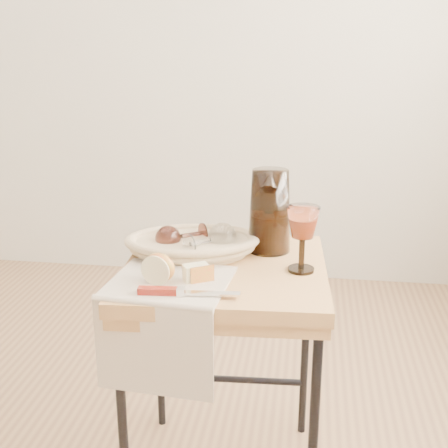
% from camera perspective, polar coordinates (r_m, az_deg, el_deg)
% --- Properties ---
extents(wall_back, '(3.60, 0.00, 2.70)m').
position_cam_1_polar(wall_back, '(3.14, -8.95, 19.39)').
color(wall_back, beige).
rests_on(wall_back, ground).
extents(side_table, '(0.55, 0.55, 0.67)m').
position_cam_1_polar(side_table, '(1.71, 0.10, -14.40)').
color(side_table, brown).
rests_on(side_table, floor).
extents(tea_towel, '(0.30, 0.28, 0.01)m').
position_cam_1_polar(tea_towel, '(1.46, -5.22, -5.53)').
color(tea_towel, beige).
rests_on(tea_towel, side_table).
extents(bread_basket, '(0.36, 0.29, 0.05)m').
position_cam_1_polar(bread_basket, '(1.63, -3.01, -2.10)').
color(bread_basket, '#9A7D58').
rests_on(bread_basket, side_table).
extents(goblet_lying_a, '(0.14, 0.12, 0.07)m').
position_cam_1_polar(goblet_lying_a, '(1.64, -3.91, -1.14)').
color(goblet_lying_a, '#572B22').
rests_on(goblet_lying_a, bread_basket).
extents(goblet_lying_b, '(0.15, 0.14, 0.08)m').
position_cam_1_polar(goblet_lying_b, '(1.60, -1.48, -1.53)').
color(goblet_lying_b, white).
rests_on(goblet_lying_b, bread_basket).
extents(pitcher, '(0.17, 0.24, 0.27)m').
position_cam_1_polar(pitcher, '(1.64, 4.38, 1.27)').
color(pitcher, black).
rests_on(pitcher, side_table).
extents(wine_goblet, '(0.09, 0.09, 0.17)m').
position_cam_1_polar(wine_goblet, '(1.51, 7.49, -1.43)').
color(wine_goblet, white).
rests_on(wine_goblet, side_table).
extents(apple_half, '(0.09, 0.06, 0.07)m').
position_cam_1_polar(apple_half, '(1.44, -6.19, -4.15)').
color(apple_half, red).
rests_on(apple_half, tea_towel).
extents(apple_wedge, '(0.07, 0.06, 0.04)m').
position_cam_1_polar(apple_wedge, '(1.45, -2.70, -4.63)').
color(apple_wedge, '#F5E9AE').
rests_on(apple_wedge, tea_towel).
extents(table_knife, '(0.23, 0.04, 0.02)m').
position_cam_1_polar(table_knife, '(1.38, -3.79, -6.42)').
color(table_knife, silver).
rests_on(table_knife, tea_towel).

